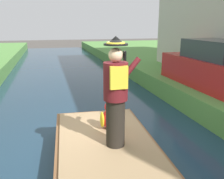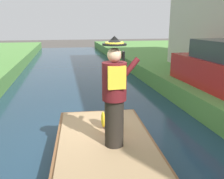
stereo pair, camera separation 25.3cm
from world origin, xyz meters
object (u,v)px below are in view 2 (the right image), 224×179
boat (108,168)px  parrot_plush (110,117)px  person_pirate (115,94)px  parked_car_red (224,68)px

boat → parrot_plush: parrot_plush is taller
boat → person_pirate: 1.26m
boat → person_pirate: size_ratio=2.33×
boat → parrot_plush: 1.08m
person_pirate → parked_car_red: (4.18, 3.06, -0.25)m
boat → parked_car_red: 5.52m
boat → person_pirate: (0.15, 0.21, 1.23)m
person_pirate → parked_car_red: person_pirate is taller
person_pirate → parked_car_red: bearing=34.8°
person_pirate → parked_car_red: size_ratio=0.46×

